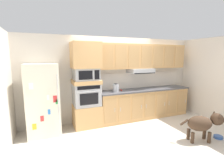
{
  "coord_description": "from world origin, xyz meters",
  "views": [
    {
      "loc": [
        -1.99,
        -3.66,
        1.92
      ],
      "look_at": [
        -0.39,
        0.29,
        1.23
      ],
      "focal_mm": 26.86,
      "sensor_mm": 36.0,
      "label": 1
    }
  ],
  "objects_px": {
    "built_in_oven": "(87,94)",
    "electric_kettle": "(116,88)",
    "refrigerator": "(43,100)",
    "screwdriver": "(121,90)",
    "dog": "(204,123)",
    "dog_food_bowl": "(218,137)",
    "microwave": "(86,74)"
  },
  "relations": [
    {
      "from": "built_in_oven",
      "to": "electric_kettle",
      "type": "bearing_deg",
      "value": -3.18
    },
    {
      "from": "refrigerator",
      "to": "screwdriver",
      "type": "relative_size",
      "value": 13.53
    },
    {
      "from": "built_in_oven",
      "to": "dog",
      "type": "relative_size",
      "value": 0.68
    },
    {
      "from": "built_in_oven",
      "to": "dog_food_bowl",
      "type": "height_order",
      "value": "built_in_oven"
    },
    {
      "from": "dog",
      "to": "screwdriver",
      "type": "bearing_deg",
      "value": 141.91
    },
    {
      "from": "screwdriver",
      "to": "dog_food_bowl",
      "type": "height_order",
      "value": "screwdriver"
    },
    {
      "from": "refrigerator",
      "to": "microwave",
      "type": "distance_m",
      "value": 1.25
    },
    {
      "from": "electric_kettle",
      "to": "refrigerator",
      "type": "bearing_deg",
      "value": -179.4
    },
    {
      "from": "built_in_oven",
      "to": "refrigerator",
      "type": "bearing_deg",
      "value": -176.5
    },
    {
      "from": "built_in_oven",
      "to": "screwdriver",
      "type": "bearing_deg",
      "value": 2.2
    },
    {
      "from": "microwave",
      "to": "dog",
      "type": "bearing_deg",
      "value": -39.32
    },
    {
      "from": "built_in_oven",
      "to": "dog_food_bowl",
      "type": "relative_size",
      "value": 3.5
    },
    {
      "from": "refrigerator",
      "to": "dog",
      "type": "relative_size",
      "value": 1.71
    },
    {
      "from": "refrigerator",
      "to": "microwave",
      "type": "bearing_deg",
      "value": 3.5
    },
    {
      "from": "dog",
      "to": "microwave",
      "type": "bearing_deg",
      "value": 160.59
    },
    {
      "from": "microwave",
      "to": "refrigerator",
      "type": "bearing_deg",
      "value": -176.5
    },
    {
      "from": "screwdriver",
      "to": "dog",
      "type": "distance_m",
      "value": 2.29
    },
    {
      "from": "refrigerator",
      "to": "built_in_oven",
      "type": "bearing_deg",
      "value": 3.5
    },
    {
      "from": "screwdriver",
      "to": "electric_kettle",
      "type": "bearing_deg",
      "value": -158.6
    },
    {
      "from": "refrigerator",
      "to": "screwdriver",
      "type": "xyz_separation_m",
      "value": [
        2.18,
        0.11,
        0.05
      ]
    },
    {
      "from": "built_in_oven",
      "to": "electric_kettle",
      "type": "distance_m",
      "value": 0.86
    },
    {
      "from": "screwdriver",
      "to": "dog_food_bowl",
      "type": "xyz_separation_m",
      "value": [
        1.64,
        -1.94,
        -0.9
      ]
    },
    {
      "from": "dog_food_bowl",
      "to": "dog",
      "type": "bearing_deg",
      "value": 173.65
    },
    {
      "from": "built_in_oven",
      "to": "dog_food_bowl",
      "type": "bearing_deg",
      "value": -34.99
    },
    {
      "from": "built_in_oven",
      "to": "microwave",
      "type": "distance_m",
      "value": 0.56
    },
    {
      "from": "screwdriver",
      "to": "microwave",
      "type": "bearing_deg",
      "value": -177.8
    },
    {
      "from": "built_in_oven",
      "to": "screwdriver",
      "type": "height_order",
      "value": "built_in_oven"
    },
    {
      "from": "refrigerator",
      "to": "microwave",
      "type": "height_order",
      "value": "refrigerator"
    },
    {
      "from": "dog",
      "to": "dog_food_bowl",
      "type": "height_order",
      "value": "dog"
    },
    {
      "from": "electric_kettle",
      "to": "dog",
      "type": "height_order",
      "value": "electric_kettle"
    },
    {
      "from": "dog",
      "to": "dog_food_bowl",
      "type": "xyz_separation_m",
      "value": [
        0.46,
        -0.05,
        -0.4
      ]
    },
    {
      "from": "microwave",
      "to": "screwdriver",
      "type": "xyz_separation_m",
      "value": [
        1.08,
        0.04,
        -0.53
      ]
    }
  ]
}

